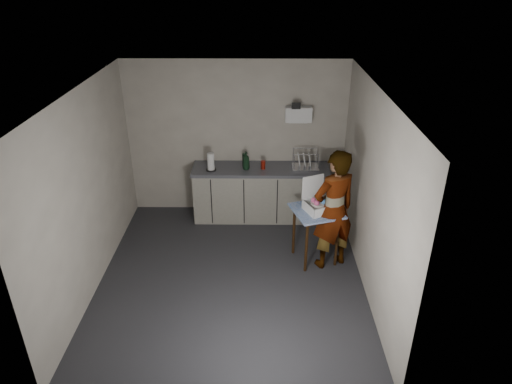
{
  "coord_description": "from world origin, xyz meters",
  "views": [
    {
      "loc": [
        0.39,
        -5.12,
        3.94
      ],
      "look_at": [
        0.34,
        0.45,
        1.1
      ],
      "focal_mm": 32.0,
      "sensor_mm": 36.0,
      "label": 1
    }
  ],
  "objects_px": {
    "soap_bottle": "(246,161)",
    "dish_rack": "(305,164)",
    "side_table": "(316,217)",
    "kitchen_counter": "(261,194)",
    "standing_man": "(334,210)",
    "paper_towel": "(211,162)",
    "dark_bottle": "(244,160)",
    "bakery_box": "(317,204)",
    "soda_can": "(263,165)"
  },
  "relations": [
    {
      "from": "kitchen_counter",
      "to": "dark_bottle",
      "type": "distance_m",
      "value": 0.65
    },
    {
      "from": "dark_bottle",
      "to": "dish_rack",
      "type": "height_order",
      "value": "dish_rack"
    },
    {
      "from": "side_table",
      "to": "paper_towel",
      "type": "distance_m",
      "value": 1.99
    },
    {
      "from": "paper_towel",
      "to": "dish_rack",
      "type": "distance_m",
      "value": 1.53
    },
    {
      "from": "kitchen_counter",
      "to": "soap_bottle",
      "type": "height_order",
      "value": "soap_bottle"
    },
    {
      "from": "standing_man",
      "to": "dish_rack",
      "type": "relative_size",
      "value": 4.12
    },
    {
      "from": "side_table",
      "to": "soap_bottle",
      "type": "distance_m",
      "value": 1.61
    },
    {
      "from": "side_table",
      "to": "standing_man",
      "type": "relative_size",
      "value": 0.47
    },
    {
      "from": "side_table",
      "to": "bakery_box",
      "type": "xyz_separation_m",
      "value": [
        0.0,
        -0.01,
        0.21
      ]
    },
    {
      "from": "dark_bottle",
      "to": "paper_towel",
      "type": "relative_size",
      "value": 0.73
    },
    {
      "from": "soda_can",
      "to": "dark_bottle",
      "type": "distance_m",
      "value": 0.33
    },
    {
      "from": "paper_towel",
      "to": "dish_rack",
      "type": "relative_size",
      "value": 0.68
    },
    {
      "from": "dark_bottle",
      "to": "bakery_box",
      "type": "relative_size",
      "value": 0.46
    },
    {
      "from": "standing_man",
      "to": "bakery_box",
      "type": "relative_size",
      "value": 3.75
    },
    {
      "from": "kitchen_counter",
      "to": "paper_towel",
      "type": "height_order",
      "value": "paper_towel"
    },
    {
      "from": "soap_bottle",
      "to": "paper_towel",
      "type": "distance_m",
      "value": 0.57
    },
    {
      "from": "soap_bottle",
      "to": "dish_rack",
      "type": "relative_size",
      "value": 0.7
    },
    {
      "from": "standing_man",
      "to": "soda_can",
      "type": "relative_size",
      "value": 13.01
    },
    {
      "from": "soap_bottle",
      "to": "soda_can",
      "type": "xyz_separation_m",
      "value": [
        0.28,
        0.02,
        -0.08
      ]
    },
    {
      "from": "side_table",
      "to": "soda_can",
      "type": "relative_size",
      "value": 6.05
    },
    {
      "from": "soap_bottle",
      "to": "dish_rack",
      "type": "distance_m",
      "value": 0.96
    },
    {
      "from": "side_table",
      "to": "dish_rack",
      "type": "distance_m",
      "value": 1.29
    },
    {
      "from": "side_table",
      "to": "soda_can",
      "type": "bearing_deg",
      "value": 103.75
    },
    {
      "from": "kitchen_counter",
      "to": "bakery_box",
      "type": "height_order",
      "value": "bakery_box"
    },
    {
      "from": "kitchen_counter",
      "to": "soda_can",
      "type": "xyz_separation_m",
      "value": [
        0.04,
        -0.04,
        0.55
      ]
    },
    {
      "from": "standing_man",
      "to": "dish_rack",
      "type": "xyz_separation_m",
      "value": [
        -0.28,
        1.38,
        0.09
      ]
    },
    {
      "from": "side_table",
      "to": "dish_rack",
      "type": "relative_size",
      "value": 1.92
    },
    {
      "from": "soap_bottle",
      "to": "paper_towel",
      "type": "xyz_separation_m",
      "value": [
        -0.56,
        -0.05,
        -0.01
      ]
    },
    {
      "from": "standing_man",
      "to": "dark_bottle",
      "type": "xyz_separation_m",
      "value": [
        -1.27,
        1.44,
        0.13
      ]
    },
    {
      "from": "kitchen_counter",
      "to": "bakery_box",
      "type": "distance_m",
      "value": 1.57
    },
    {
      "from": "bakery_box",
      "to": "standing_man",
      "type": "bearing_deg",
      "value": -51.4
    },
    {
      "from": "kitchen_counter",
      "to": "dish_rack",
      "type": "bearing_deg",
      "value": 0.88
    },
    {
      "from": "dish_rack",
      "to": "paper_towel",
      "type": "bearing_deg",
      "value": -175.74
    },
    {
      "from": "soda_can",
      "to": "bakery_box",
      "type": "relative_size",
      "value": 0.29
    },
    {
      "from": "dish_rack",
      "to": "kitchen_counter",
      "type": "bearing_deg",
      "value": -179.12
    },
    {
      "from": "paper_towel",
      "to": "dish_rack",
      "type": "xyz_separation_m",
      "value": [
        1.52,
        0.11,
        -0.07
      ]
    },
    {
      "from": "side_table",
      "to": "soda_can",
      "type": "distance_m",
      "value": 1.45
    },
    {
      "from": "standing_man",
      "to": "soda_can",
      "type": "bearing_deg",
      "value": -79.92
    },
    {
      "from": "side_table",
      "to": "standing_man",
      "type": "bearing_deg",
      "value": -46.35
    },
    {
      "from": "side_table",
      "to": "kitchen_counter",
      "type": "bearing_deg",
      "value": 104.28
    },
    {
      "from": "paper_towel",
      "to": "side_table",
      "type": "bearing_deg",
      "value": -35.88
    },
    {
      "from": "soda_can",
      "to": "dish_rack",
      "type": "distance_m",
      "value": 0.68
    },
    {
      "from": "dark_bottle",
      "to": "kitchen_counter",
      "type": "bearing_deg",
      "value": -15.6
    },
    {
      "from": "paper_towel",
      "to": "bakery_box",
      "type": "relative_size",
      "value": 0.62
    },
    {
      "from": "soap_bottle",
      "to": "paper_towel",
      "type": "bearing_deg",
      "value": -175.02
    },
    {
      "from": "kitchen_counter",
      "to": "dark_bottle",
      "type": "bearing_deg",
      "value": 164.4
    },
    {
      "from": "dark_bottle",
      "to": "dish_rack",
      "type": "relative_size",
      "value": 0.5
    },
    {
      "from": "standing_man",
      "to": "paper_towel",
      "type": "xyz_separation_m",
      "value": [
        -1.8,
        1.26,
        0.17
      ]
    },
    {
      "from": "kitchen_counter",
      "to": "bakery_box",
      "type": "relative_size",
      "value": 4.76
    },
    {
      "from": "dark_bottle",
      "to": "paper_towel",
      "type": "distance_m",
      "value": 0.56
    }
  ]
}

